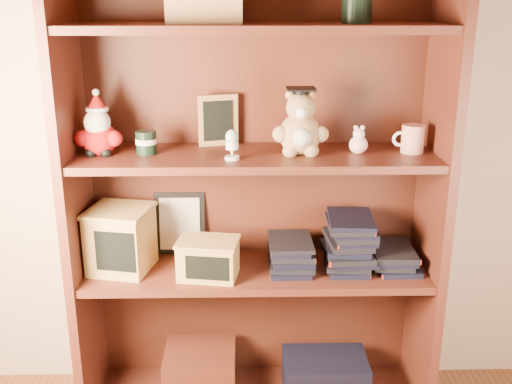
# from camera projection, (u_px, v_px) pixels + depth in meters

# --- Properties ---
(room_envelope) EXTENTS (3.04, 3.04, 2.51)m
(room_envelope) POSITION_uv_depth(u_px,v_px,m) (179.00, 9.00, 0.52)
(room_envelope) COLOR brown
(room_envelope) RESTS_ON ground
(bookcase) EXTENTS (1.20, 0.35, 1.60)m
(bookcase) POSITION_uv_depth(u_px,v_px,m) (255.00, 199.00, 2.01)
(bookcase) COLOR #512217
(bookcase) RESTS_ON ground
(shelf_lower) EXTENTS (1.14, 0.33, 0.02)m
(shelf_lower) POSITION_uv_depth(u_px,v_px,m) (256.00, 271.00, 2.04)
(shelf_lower) COLOR #512217
(shelf_lower) RESTS_ON ground
(shelf_upper) EXTENTS (1.14, 0.33, 0.02)m
(shelf_upper) POSITION_uv_depth(u_px,v_px,m) (256.00, 157.00, 1.91)
(shelf_upper) COLOR #512217
(shelf_upper) RESTS_ON ground
(santa_plush) EXTENTS (0.15, 0.11, 0.21)m
(santa_plush) POSITION_uv_depth(u_px,v_px,m) (98.00, 130.00, 1.87)
(santa_plush) COLOR #A50F0F
(santa_plush) RESTS_ON shelf_upper
(teachers_tin) EXTENTS (0.07, 0.07, 0.07)m
(teachers_tin) POSITION_uv_depth(u_px,v_px,m) (146.00, 142.00, 1.89)
(teachers_tin) COLOR black
(teachers_tin) RESTS_ON shelf_upper
(chalkboard_plaque) EXTENTS (0.13, 0.09, 0.17)m
(chalkboard_plaque) POSITION_uv_depth(u_px,v_px,m) (218.00, 121.00, 1.99)
(chalkboard_plaque) COLOR #9E7547
(chalkboard_plaque) RESTS_ON shelf_upper
(egg_cup) EXTENTS (0.04, 0.04, 0.09)m
(egg_cup) POSITION_uv_depth(u_px,v_px,m) (232.00, 143.00, 1.82)
(egg_cup) COLOR white
(egg_cup) RESTS_ON shelf_upper
(grad_teddy_bear) EXTENTS (0.18, 0.15, 0.21)m
(grad_teddy_bear) POSITION_uv_depth(u_px,v_px,m) (300.00, 128.00, 1.88)
(grad_teddy_bear) COLOR tan
(grad_teddy_bear) RESTS_ON shelf_upper
(pink_figurine) EXTENTS (0.06, 0.06, 0.09)m
(pink_figurine) POSITION_uv_depth(u_px,v_px,m) (358.00, 142.00, 1.91)
(pink_figurine) COLOR beige
(pink_figurine) RESTS_ON shelf_upper
(teacher_mug) EXTENTS (0.10, 0.07, 0.09)m
(teacher_mug) POSITION_uv_depth(u_px,v_px,m) (412.00, 139.00, 1.91)
(teacher_mug) COLOR silver
(teacher_mug) RESTS_ON shelf_upper
(certificate_frame) EXTENTS (0.18, 0.05, 0.22)m
(certificate_frame) POSITION_uv_depth(u_px,v_px,m) (180.00, 223.00, 2.13)
(certificate_frame) COLOR black
(certificate_frame) RESTS_ON shelf_lower
(treats_box) EXTENTS (0.23, 0.23, 0.21)m
(treats_box) POSITION_uv_depth(u_px,v_px,m) (121.00, 239.00, 1.99)
(treats_box) COLOR tan
(treats_box) RESTS_ON shelf_lower
(pencils_box) EXTENTS (0.21, 0.17, 0.13)m
(pencils_box) POSITION_uv_depth(u_px,v_px,m) (208.00, 258.00, 1.95)
(pencils_box) COLOR tan
(pencils_box) RESTS_ON shelf_lower
(book_stack_left) EXTENTS (0.14, 0.20, 0.10)m
(book_stack_left) POSITION_uv_depth(u_px,v_px,m) (289.00, 254.00, 2.02)
(book_stack_left) COLOR black
(book_stack_left) RESTS_ON shelf_lower
(book_stack_mid) EXTENTS (0.14, 0.20, 0.18)m
(book_stack_mid) POSITION_uv_depth(u_px,v_px,m) (350.00, 243.00, 2.01)
(book_stack_mid) COLOR black
(book_stack_mid) RESTS_ON shelf_lower
(book_stack_right) EXTENTS (0.14, 0.20, 0.06)m
(book_stack_right) POSITION_uv_depth(u_px,v_px,m) (392.00, 258.00, 2.03)
(book_stack_right) COLOR black
(book_stack_right) RESTS_ON shelf_lower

